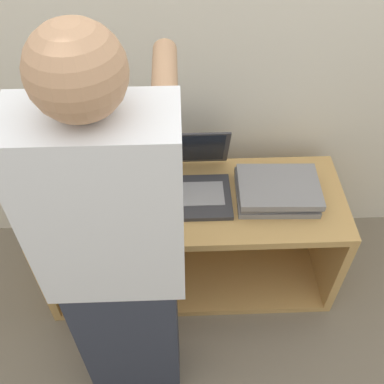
# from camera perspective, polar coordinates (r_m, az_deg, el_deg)

# --- Properties ---
(ground_plane) EXTENTS (12.00, 12.00, 0.00)m
(ground_plane) POSITION_cam_1_polar(r_m,az_deg,el_deg) (2.18, 0.17, -15.46)
(ground_plane) COLOR #756B5B
(wall_back) EXTENTS (8.00, 0.05, 2.40)m
(wall_back) POSITION_cam_1_polar(r_m,az_deg,el_deg) (1.75, -0.54, 22.36)
(wall_back) COLOR silver
(wall_back) RESTS_ON ground_plane
(cart) EXTENTS (1.29, 0.48, 0.55)m
(cart) POSITION_cam_1_polar(r_m,az_deg,el_deg) (2.11, -0.13, -4.78)
(cart) COLOR tan
(cart) RESTS_ON ground_plane
(laptop_open) EXTENTS (0.33, 0.34, 0.25)m
(laptop_open) POSITION_cam_1_polar(r_m,az_deg,el_deg) (1.86, -0.14, 1.42)
(laptop_open) COLOR #333338
(laptop_open) RESTS_ON cart
(laptop_stack_left) EXTENTS (0.34, 0.26, 0.11)m
(laptop_stack_left) POSITION_cam_1_polar(r_m,az_deg,el_deg) (1.85, -11.40, -0.11)
(laptop_stack_left) COLOR gray
(laptop_stack_left) RESTS_ON cart
(laptop_stack_right) EXTENTS (0.34, 0.26, 0.08)m
(laptop_stack_right) POSITION_cam_1_polar(r_m,az_deg,el_deg) (1.87, 10.78, 0.25)
(laptop_stack_right) COLOR gray
(laptop_stack_right) RESTS_ON cart
(person) EXTENTS (0.40, 0.52, 1.56)m
(person) POSITION_cam_1_polar(r_m,az_deg,el_deg) (1.40, -9.29, -9.29)
(person) COLOR #2D3342
(person) RESTS_ON ground_plane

